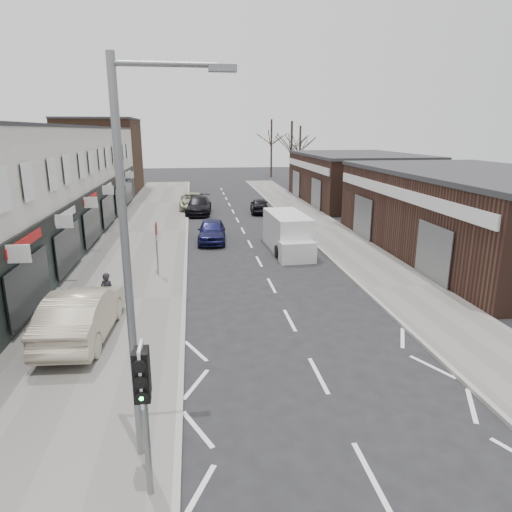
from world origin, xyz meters
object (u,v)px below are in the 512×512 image
object	(u,v)px
street_lamp	(135,250)
parked_car_left_a	(212,231)
warning_sign	(157,232)
pedestrian	(108,292)
parked_car_right_a	(282,230)
parked_car_right_b	(260,206)
parked_car_left_c	(193,201)
parked_car_left_b	(199,205)
white_van	(288,234)
traffic_light	(143,387)
sedan_on_pavement	(82,313)

from	to	relation	value
street_lamp	parked_car_left_a	world-z (taller)	street_lamp
warning_sign	pedestrian	world-z (taller)	warning_sign
parked_car_right_a	parked_car_right_b	xyz separation A→B (m)	(0.00, 10.24, -0.02)
street_lamp	parked_car_right_b	xyz separation A→B (m)	(6.73, 29.77, -3.98)
street_lamp	pedestrian	world-z (taller)	street_lamp
street_lamp	parked_car_left_c	size ratio (longest dim) A/B	1.55
parked_car_left_b	parked_car_right_a	xyz separation A→B (m)	(5.17, -10.47, -0.07)
street_lamp	parked_car_left_c	xyz separation A→B (m)	(1.13, 32.44, -3.90)
parked_car_right_b	white_van	bearing A→B (deg)	93.93
parked_car_left_a	parked_car_right_b	bearing A→B (deg)	69.71
street_lamp	parked_car_left_c	distance (m)	32.70
traffic_light	sedan_on_pavement	xyz separation A→B (m)	(-2.79, 7.33, -1.45)
parked_car_left_a	parked_car_left_c	world-z (taller)	same
street_lamp	sedan_on_pavement	xyz separation A→B (m)	(-2.67, 6.11, -3.66)
traffic_light	pedestrian	world-z (taller)	traffic_light
sedan_on_pavement	pedestrian	bearing A→B (deg)	-97.92
street_lamp	white_van	bearing A→B (deg)	68.85
sedan_on_pavement	street_lamp	bearing A→B (deg)	116.96
parked_car_left_c	traffic_light	bearing A→B (deg)	-90.87
parked_car_left_b	warning_sign	bearing A→B (deg)	-93.07
traffic_light	street_lamp	xyz separation A→B (m)	(-0.13, 1.22, 2.20)
sedan_on_pavement	white_van	bearing A→B (deg)	-127.12
parked_car_left_b	street_lamp	bearing A→B (deg)	-88.78
warning_sign	pedestrian	xyz separation A→B (m)	(-1.59, -4.47, -1.31)
sedan_on_pavement	parked_car_left_c	world-z (taller)	sedan_on_pavement
traffic_light	warning_sign	xyz separation A→B (m)	(-0.76, 14.02, -0.21)
parked_car_left_b	pedestrian	bearing A→B (deg)	-95.70
warning_sign	sedan_on_pavement	size ratio (longest dim) A/B	0.53
traffic_light	warning_sign	distance (m)	14.04
white_van	parked_car_right_a	bearing A→B (deg)	83.22
pedestrian	parked_car_left_b	bearing A→B (deg)	-75.37
sedan_on_pavement	parked_car_right_a	xyz separation A→B (m)	(9.39, 13.42, -0.31)
traffic_light	pedestrian	distance (m)	9.95
parked_car_left_a	white_van	bearing A→B (deg)	-29.54
white_van	parked_car_left_c	bearing A→B (deg)	106.63
white_van	parked_car_right_a	world-z (taller)	white_van
traffic_light	sedan_on_pavement	size ratio (longest dim) A/B	0.61
street_lamp	warning_sign	bearing A→B (deg)	92.84
parked_car_left_c	street_lamp	bearing A→B (deg)	-91.15
street_lamp	parked_car_left_b	bearing A→B (deg)	87.04
parked_car_left_b	parked_car_left_c	world-z (taller)	parked_car_left_b
street_lamp	parked_car_right_b	world-z (taller)	street_lamp
warning_sign	sedan_on_pavement	bearing A→B (deg)	-106.90
warning_sign	street_lamp	bearing A→B (deg)	-87.16
street_lamp	parked_car_left_c	bearing A→B (deg)	88.01
pedestrian	parked_car_left_c	world-z (taller)	pedestrian
warning_sign	parked_car_left_c	distance (m)	19.78
street_lamp	parked_car_right_a	bearing A→B (deg)	71.00
warning_sign	parked_car_right_b	xyz separation A→B (m)	(7.36, 16.97, -1.56)
sedan_on_pavement	parked_car_left_c	bearing A→B (deg)	-94.80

